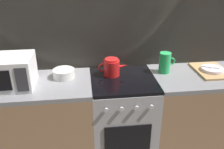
{
  "coord_description": "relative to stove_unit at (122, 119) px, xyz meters",
  "views": [
    {
      "loc": [
        -0.35,
        -1.99,
        1.9
      ],
      "look_at": [
        -0.1,
        0.0,
        0.95
      ],
      "focal_mm": 38.95,
      "sensor_mm": 36.0,
      "label": 1
    }
  ],
  "objects": [
    {
      "name": "kettle",
      "position": [
        -0.1,
        0.1,
        0.53
      ],
      "size": [
        0.28,
        0.15,
        0.17
      ],
      "color": "red",
      "rests_on": "stove_unit"
    },
    {
      "name": "back_wall",
      "position": [
        0.0,
        0.32,
        0.75
      ],
      "size": [
        3.6,
        0.05,
        2.4
      ],
      "color": "#A39989",
      "rests_on": "ground_plane"
    },
    {
      "name": "microwave",
      "position": [
        -1.02,
        -0.02,
        0.59
      ],
      "size": [
        0.46,
        0.35,
        0.27
      ],
      "color": "white",
      "rests_on": "counter_left"
    },
    {
      "name": "counter_left",
      "position": [
        -0.9,
        0.0,
        0.0
      ],
      "size": [
        1.2,
        0.6,
        0.9
      ],
      "color": "#997251",
      "rests_on": "ground_plane"
    },
    {
      "name": "pitcher",
      "position": [
        0.42,
        0.1,
        0.55
      ],
      "size": [
        0.16,
        0.11,
        0.2
      ],
      "color": "green",
      "rests_on": "counter_right"
    },
    {
      "name": "stove_unit",
      "position": [
        0.0,
        0.0,
        0.0
      ],
      "size": [
        0.6,
        0.63,
        0.9
      ],
      "color": "#9E9EA3",
      "rests_on": "ground_plane"
    },
    {
      "name": "counter_right",
      "position": [
        0.9,
        0.0,
        0.0
      ],
      "size": [
        1.2,
        0.6,
        0.9
      ],
      "color": "#997251",
      "rests_on": "ground_plane"
    },
    {
      "name": "dish_pile",
      "position": [
        0.89,
        0.05,
        0.47
      ],
      "size": [
        0.3,
        0.4,
        0.06
      ],
      "color": "tan",
      "rests_on": "counter_right"
    },
    {
      "name": "mixing_bowl",
      "position": [
        -0.55,
        0.1,
        0.49
      ],
      "size": [
        0.2,
        0.2,
        0.08
      ],
      "primitive_type": "cylinder",
      "color": "silver",
      "rests_on": "counter_left"
    }
  ]
}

